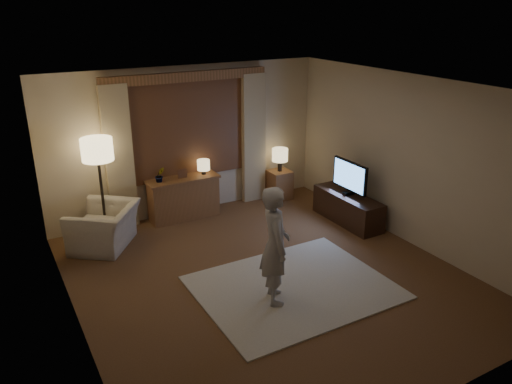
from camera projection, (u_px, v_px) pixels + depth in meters
room at (251, 176)px, 6.85m from camera, size 5.04×5.54×2.64m
rug at (294, 287)px, 6.66m from camera, size 2.50×2.00×0.02m
sideboard at (184, 199)px, 8.72m from camera, size 1.20×0.40×0.70m
picture_frame at (182, 175)px, 8.56m from camera, size 0.16×0.02×0.20m
plant at (160, 176)px, 8.36m from camera, size 0.17×0.13×0.30m
table_lamp_sideboard at (204, 166)px, 8.71m from camera, size 0.22×0.22×0.30m
floor_lamp at (98, 155)px, 7.61m from camera, size 0.48×0.48×1.65m
armchair at (104, 227)px, 7.69m from camera, size 1.30×1.33×0.65m
side_table at (279, 185)px, 9.60m from camera, size 0.40×0.40×0.56m
table_lamp_side at (280, 155)px, 9.39m from camera, size 0.30×0.30×0.44m
tv_stand at (348, 208)px, 8.59m from camera, size 0.45×1.40×0.50m
tv at (350, 177)px, 8.38m from camera, size 0.20×0.82×0.59m
person at (275, 245)px, 6.11m from camera, size 0.53×0.65×1.53m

